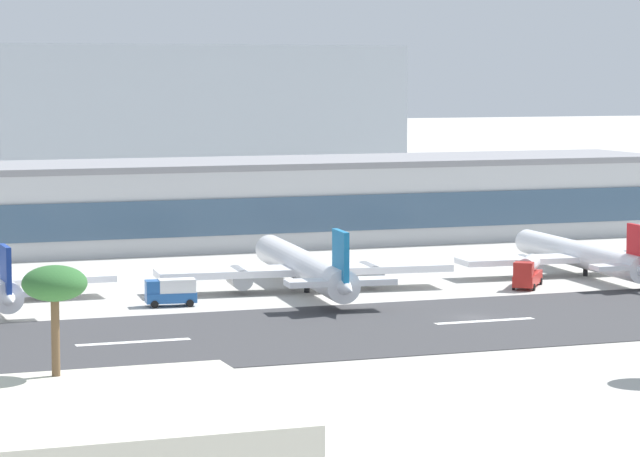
{
  "coord_description": "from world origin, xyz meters",
  "views": [
    {
      "loc": [
        -75.48,
        -158.05,
        27.82
      ],
      "look_at": [
        -4.05,
        39.64,
        6.55
      ],
      "focal_mm": 87.27,
      "sensor_mm": 36.0,
      "label": 1
    }
  ],
  "objects_px": {
    "foreground_hangar": "(29,448)",
    "airliner_red_tail_gate_2": "(585,256)",
    "airliner_blue_tail_gate_1": "(306,268)",
    "terminal_building": "(188,204)",
    "palm_tree_2": "(55,290)",
    "service_box_truck_0": "(171,291)",
    "service_fuel_truck_1": "(528,272)",
    "distant_hotel_block": "(197,119)"
  },
  "relations": [
    {
      "from": "airliner_red_tail_gate_2",
      "to": "foreground_hangar",
      "type": "height_order",
      "value": "airliner_red_tail_gate_2"
    },
    {
      "from": "service_box_truck_0",
      "to": "palm_tree_2",
      "type": "xyz_separation_m",
      "value": [
        -25.63,
        -66.4,
        10.24
      ]
    },
    {
      "from": "distant_hotel_block",
      "to": "service_box_truck_0",
      "type": "bearing_deg",
      "value": -106.42
    },
    {
      "from": "distant_hotel_block",
      "to": "airliner_red_tail_gate_2",
      "type": "relative_size",
      "value": 2.33
    },
    {
      "from": "airliner_blue_tail_gate_1",
      "to": "airliner_red_tail_gate_2",
      "type": "xyz_separation_m",
      "value": [
        41.02,
        1.94,
        -0.35
      ]
    },
    {
      "from": "airliner_red_tail_gate_2",
      "to": "foreground_hangar",
      "type": "bearing_deg",
      "value": 136.41
    },
    {
      "from": "palm_tree_2",
      "to": "foreground_hangar",
      "type": "relative_size",
      "value": 0.41
    },
    {
      "from": "airliner_red_tail_gate_2",
      "to": "service_fuel_truck_1",
      "type": "xyz_separation_m",
      "value": [
        -12.64,
        -7.51,
        -0.65
      ]
    },
    {
      "from": "airliner_red_tail_gate_2",
      "to": "palm_tree_2",
      "type": "xyz_separation_m",
      "value": [
        -85.76,
        -73.99,
        9.34
      ]
    },
    {
      "from": "airliner_red_tail_gate_2",
      "to": "foreground_hangar",
      "type": "xyz_separation_m",
      "value": [
        -89.38,
        -83.8,
        0.15
      ]
    },
    {
      "from": "foreground_hangar",
      "to": "airliner_red_tail_gate_2",
      "type": "bearing_deg",
      "value": 43.15
    },
    {
      "from": "airliner_red_tail_gate_2",
      "to": "distant_hotel_block",
      "type": "bearing_deg",
      "value": 6.84
    },
    {
      "from": "palm_tree_2",
      "to": "airliner_red_tail_gate_2",
      "type": "bearing_deg",
      "value": 40.79
    },
    {
      "from": "airliner_red_tail_gate_2",
      "to": "terminal_building",
      "type": "bearing_deg",
      "value": 40.61
    },
    {
      "from": "terminal_building",
      "to": "service_fuel_truck_1",
      "type": "height_order",
      "value": "terminal_building"
    },
    {
      "from": "distant_hotel_block",
      "to": "service_fuel_truck_1",
      "type": "relative_size",
      "value": 11.25
    },
    {
      "from": "airliner_blue_tail_gate_1",
      "to": "airliner_red_tail_gate_2",
      "type": "distance_m",
      "value": 41.07
    },
    {
      "from": "distant_hotel_block",
      "to": "service_box_truck_0",
      "type": "height_order",
      "value": "distant_hotel_block"
    },
    {
      "from": "terminal_building",
      "to": "palm_tree_2",
      "type": "relative_size",
      "value": 11.81
    },
    {
      "from": "terminal_building",
      "to": "airliner_blue_tail_gate_1",
      "type": "bearing_deg",
      "value": -89.63
    },
    {
      "from": "terminal_building",
      "to": "palm_tree_2",
      "type": "distance_m",
      "value": 135.76
    },
    {
      "from": "airliner_red_tail_gate_2",
      "to": "service_box_truck_0",
      "type": "relative_size",
      "value": 6.48
    },
    {
      "from": "distant_hotel_block",
      "to": "palm_tree_2",
      "type": "xyz_separation_m",
      "value": [
        -75.59,
        -235.92,
        -4.89
      ]
    },
    {
      "from": "airliner_red_tail_gate_2",
      "to": "service_box_truck_0",
      "type": "bearing_deg",
      "value": 100.45
    },
    {
      "from": "service_box_truck_0",
      "to": "service_fuel_truck_1",
      "type": "bearing_deg",
      "value": -173.3
    },
    {
      "from": "service_box_truck_0",
      "to": "service_fuel_truck_1",
      "type": "xyz_separation_m",
      "value": [
        47.49,
        0.08,
        0.24
      ]
    },
    {
      "from": "distant_hotel_block",
      "to": "foreground_hangar",
      "type": "relative_size",
      "value": 2.83
    },
    {
      "from": "distant_hotel_block",
      "to": "foreground_hangar",
      "type": "bearing_deg",
      "value": -107.87
    },
    {
      "from": "airliner_blue_tail_gate_1",
      "to": "service_box_truck_0",
      "type": "bearing_deg",
      "value": 112.06
    },
    {
      "from": "airliner_blue_tail_gate_1",
      "to": "terminal_building",
      "type": "bearing_deg",
      "value": 5.96
    },
    {
      "from": "distant_hotel_block",
      "to": "airliner_blue_tail_gate_1",
      "type": "bearing_deg",
      "value": -100.66
    },
    {
      "from": "airliner_red_tail_gate_2",
      "to": "palm_tree_2",
      "type": "relative_size",
      "value": 2.92
    },
    {
      "from": "distant_hotel_block",
      "to": "service_fuel_truck_1",
      "type": "bearing_deg",
      "value": -90.84
    },
    {
      "from": "airliner_red_tail_gate_2",
      "to": "palm_tree_2",
      "type": "bearing_deg",
      "value": 134.04
    },
    {
      "from": "airliner_red_tail_gate_2",
      "to": "service_fuel_truck_1",
      "type": "distance_m",
      "value": 14.72
    },
    {
      "from": "terminal_building",
      "to": "airliner_red_tail_gate_2",
      "type": "bearing_deg",
      "value": -52.64
    },
    {
      "from": "distant_hotel_block",
      "to": "service_fuel_truck_1",
      "type": "distance_m",
      "value": 170.11
    },
    {
      "from": "distant_hotel_block",
      "to": "airliner_blue_tail_gate_1",
      "type": "relative_size",
      "value": 2.07
    },
    {
      "from": "terminal_building",
      "to": "airliner_blue_tail_gate_1",
      "type": "height_order",
      "value": "terminal_building"
    },
    {
      "from": "terminal_building",
      "to": "airliner_red_tail_gate_2",
      "type": "relative_size",
      "value": 4.04
    },
    {
      "from": "airliner_red_tail_gate_2",
      "to": "airliner_blue_tail_gate_1",
      "type": "bearing_deg",
      "value": 95.96
    },
    {
      "from": "airliner_blue_tail_gate_1",
      "to": "foreground_hangar",
      "type": "height_order",
      "value": "airliner_blue_tail_gate_1"
    }
  ]
}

